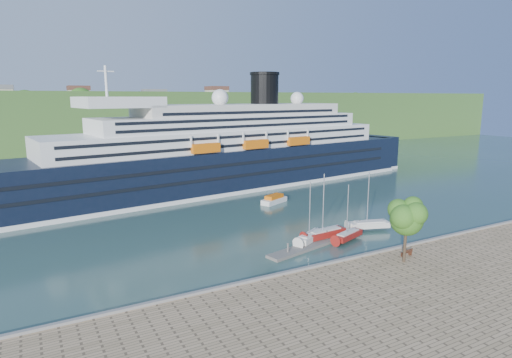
{
  "coord_description": "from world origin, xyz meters",
  "views": [
    {
      "loc": [
        -39.35,
        -40.95,
        21.86
      ],
      "look_at": [
        -0.94,
        30.0,
        6.4
      ],
      "focal_mm": 30.0,
      "sensor_mm": 36.0,
      "label": 1
    }
  ],
  "objects": [
    {
      "name": "park_bench",
      "position": [
        4.09,
        -2.92,
        1.55
      ],
      "size": [
        1.75,
        0.77,
        1.11
      ],
      "primitive_type": null,
      "rotation": [
        0.0,
        0.0,
        0.04
      ],
      "color": "#4E2616",
      "rests_on": "promenade"
    },
    {
      "name": "sailboat_white_far",
      "position": [
        9.97,
        10.31,
        4.7
      ],
      "size": [
        7.54,
        4.23,
        9.4
      ],
      "primitive_type": null,
      "rotation": [
        0.0,
        0.0,
        -0.32
      ],
      "color": "silver",
      "rests_on": "ground"
    },
    {
      "name": "tender_launch",
      "position": [
        5.52,
        33.93,
        0.9
      ],
      "size": [
        6.86,
        4.62,
        1.8
      ],
      "primitive_type": null,
      "rotation": [
        0.0,
        0.0,
        0.41
      ],
      "color": "orange",
      "rests_on": "ground"
    },
    {
      "name": "floating_pontoon",
      "position": [
        -1.91,
        8.69,
        0.21
      ],
      "size": [
        19.27,
        6.62,
        0.43
      ],
      "primitive_type": null,
      "rotation": [
        0.0,
        0.0,
        0.23
      ],
      "color": "slate",
      "rests_on": "ground"
    },
    {
      "name": "sailboat_white_near",
      "position": [
        -2.3,
        9.96,
        4.56
      ],
      "size": [
        7.19,
        4.95,
        9.13
      ],
      "primitive_type": null,
      "rotation": [
        0.0,
        0.0,
        0.47
      ],
      "color": "silver",
      "rests_on": "ground"
    },
    {
      "name": "promenade_tree",
      "position": [
        2.27,
        -4.17,
        5.62
      ],
      "size": [
        5.58,
        5.58,
        9.25
      ],
      "primitive_type": null,
      "color": "#295717",
      "rests_on": "promenade"
    },
    {
      "name": "ground",
      "position": [
        0.0,
        0.0,
        0.0
      ],
      "size": [
        400.0,
        400.0,
        0.0
      ],
      "primitive_type": "plane",
      "color": "#294941",
      "rests_on": "ground"
    },
    {
      "name": "quay_coping",
      "position": [
        0.0,
        -0.2,
        1.15
      ],
      "size": [
        220.0,
        0.5,
        0.3
      ],
      "primitive_type": "cube",
      "color": "slate",
      "rests_on": "promenade"
    },
    {
      "name": "sailboat_extra",
      "position": [
        0.48,
        10.01,
        5.0
      ],
      "size": [
        7.91,
        2.86,
        10.01
      ],
      "primitive_type": null,
      "rotation": [
        0.0,
        0.0,
        0.09
      ],
      "color": "maroon",
      "rests_on": "ground"
    },
    {
      "name": "cruise_ship",
      "position": [
        1.98,
        53.24,
        14.07
      ],
      "size": [
        126.59,
        34.84,
        28.13
      ],
      "primitive_type": null,
      "rotation": [
        0.0,
        0.0,
        0.13
      ],
      "color": "black",
      "rests_on": "ground"
    },
    {
      "name": "far_hillside",
      "position": [
        0.0,
        145.0,
        12.0
      ],
      "size": [
        400.0,
        50.0,
        24.0
      ],
      "primitive_type": "cube",
      "color": "#295220",
      "rests_on": "ground"
    },
    {
      "name": "sailboat_red",
      "position": [
        3.3,
        7.91,
        4.26
      ],
      "size": [
        6.83,
        3.94,
        8.53
      ],
      "primitive_type": null,
      "rotation": [
        0.0,
        0.0,
        0.34
      ],
      "color": "maroon",
      "rests_on": "ground"
    }
  ]
}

